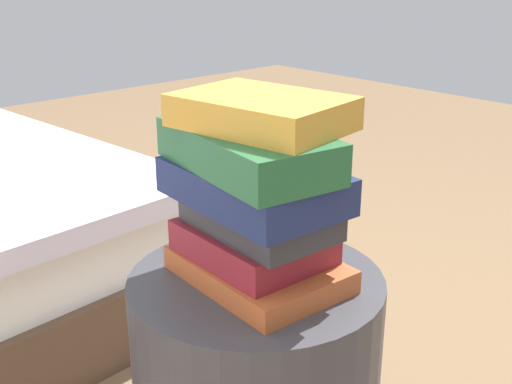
{
  "coord_description": "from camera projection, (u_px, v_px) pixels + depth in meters",
  "views": [
    {
      "loc": [
        -0.69,
        0.64,
        1.06
      ],
      "look_at": [
        0.0,
        0.0,
        0.72
      ],
      "focal_mm": 45.85,
      "sensor_mm": 36.0,
      "label": 1
    }
  ],
  "objects": [
    {
      "name": "book_ochre",
      "position": [
        262.0,
        112.0,
        0.97
      ],
      "size": [
        0.27,
        0.21,
        0.05
      ],
      "primitive_type": "cube",
      "rotation": [
        0.0,
        0.0,
        0.14
      ],
      "color": "#B7842D",
      "rests_on": "book_forest"
    },
    {
      "name": "book_navy",
      "position": [
        255.0,
        185.0,
        1.01
      ],
      "size": [
        0.3,
        0.2,
        0.06
      ],
      "primitive_type": "cube",
      "rotation": [
        0.0,
        0.0,
        -0.08
      ],
      "color": "#19234C",
      "rests_on": "book_charcoal"
    },
    {
      "name": "book_maroon",
      "position": [
        253.0,
        242.0,
        1.04
      ],
      "size": [
        0.23,
        0.19,
        0.05
      ],
      "primitive_type": "cube",
      "rotation": [
        0.0,
        0.0,
        -0.05
      ],
      "color": "maroon",
      "rests_on": "book_rust"
    },
    {
      "name": "book_forest",
      "position": [
        247.0,
        150.0,
        0.98
      ],
      "size": [
        0.32,
        0.2,
        0.06
      ],
      "primitive_type": "cube",
      "rotation": [
        0.0,
        0.0,
        -0.16
      ],
      "color": "#1E512D",
      "rests_on": "book_navy"
    },
    {
      "name": "book_rust",
      "position": [
        260.0,
        268.0,
        1.05
      ],
      "size": [
        0.28,
        0.21,
        0.04
      ],
      "primitive_type": "cube",
      "rotation": [
        0.0,
        0.0,
        -0.08
      ],
      "color": "#994723",
      "rests_on": "side_table"
    },
    {
      "name": "book_charcoal",
      "position": [
        261.0,
        217.0,
        1.01
      ],
      "size": [
        0.24,
        0.17,
        0.04
      ],
      "primitive_type": "cube",
      "rotation": [
        0.0,
        0.0,
        -0.07
      ],
      "color": "#28282D",
      "rests_on": "book_maroon"
    }
  ]
}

